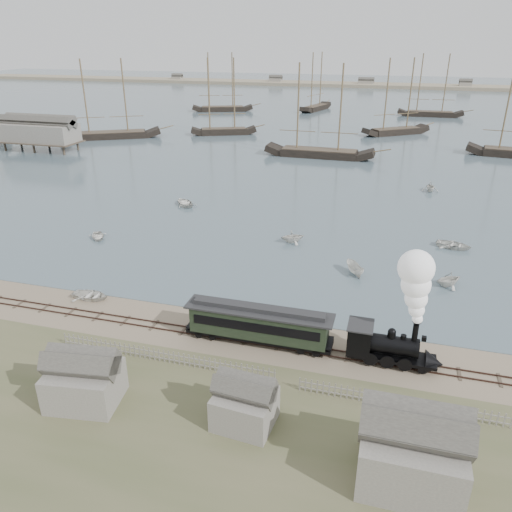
# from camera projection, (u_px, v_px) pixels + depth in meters

# --- Properties ---
(ground) EXTENTS (600.00, 600.00, 0.00)m
(ground) POSITION_uv_depth(u_px,v_px,m) (262.00, 330.00, 46.09)
(ground) COLOR gray
(ground) RESTS_ON ground
(harbor_water) EXTENTS (600.00, 336.00, 0.06)m
(harbor_water) POSITION_uv_depth(u_px,v_px,m) (375.00, 105.00, 195.70)
(harbor_water) COLOR #445762
(harbor_water) RESTS_ON ground
(rail_track) EXTENTS (120.00, 1.80, 0.16)m
(rail_track) POSITION_uv_depth(u_px,v_px,m) (256.00, 341.00, 44.32)
(rail_track) COLOR #3A261F
(rail_track) RESTS_ON ground
(picket_fence_west) EXTENTS (19.00, 0.10, 1.20)m
(picket_fence_west) POSITION_uv_depth(u_px,v_px,m) (165.00, 362.00, 41.56)
(picket_fence_west) COLOR slate
(picket_fence_west) RESTS_ON ground
(picket_fence_east) EXTENTS (15.00, 0.10, 1.20)m
(picket_fence_east) POSITION_uv_depth(u_px,v_px,m) (400.00, 409.00, 36.37)
(picket_fence_east) COLOR slate
(picket_fence_east) RESTS_ON ground
(shed_left) EXTENTS (5.00, 4.00, 4.10)m
(shed_left) POSITION_uv_depth(u_px,v_px,m) (87.00, 401.00, 37.15)
(shed_left) COLOR slate
(shed_left) RESTS_ON ground
(shed_mid) EXTENTS (4.00, 3.50, 3.60)m
(shed_mid) POSITION_uv_depth(u_px,v_px,m) (245.00, 423.00, 35.03)
(shed_mid) COLOR slate
(shed_mid) RESTS_ON ground
(shed_right) EXTENTS (6.00, 5.00, 5.10)m
(shed_right) POSITION_uv_depth(u_px,v_px,m) (407.00, 480.00, 30.53)
(shed_right) COLOR slate
(shed_right) RESTS_ON ground
(far_spit) EXTENTS (500.00, 20.00, 1.80)m
(far_spit) POSITION_uv_depth(u_px,v_px,m) (385.00, 87.00, 266.12)
(far_spit) COLOR tan
(far_spit) RESTS_ON ground
(locomotive) EXTENTS (7.82, 2.92, 9.75)m
(locomotive) POSITION_uv_depth(u_px,v_px,m) (407.00, 318.00, 39.42)
(locomotive) COLOR black
(locomotive) RESTS_ON ground
(passenger_coach) EXTENTS (13.00, 2.51, 3.16)m
(passenger_coach) POSITION_uv_depth(u_px,v_px,m) (259.00, 323.00, 43.47)
(passenger_coach) COLOR black
(passenger_coach) RESTS_ON ground
(beached_dinghy) EXTENTS (2.80, 3.91, 0.81)m
(beached_dinghy) POSITION_uv_depth(u_px,v_px,m) (90.00, 295.00, 51.45)
(beached_dinghy) COLOR silver
(beached_dinghy) RESTS_ON ground
(rowboat_0) EXTENTS (4.09, 3.88, 0.69)m
(rowboat_0) POSITION_uv_depth(u_px,v_px,m) (98.00, 236.00, 66.63)
(rowboat_0) COLOR silver
(rowboat_0) RESTS_ON harbor_water
(rowboat_1) EXTENTS (3.91, 4.07, 1.66)m
(rowboat_1) POSITION_uv_depth(u_px,v_px,m) (293.00, 236.00, 65.25)
(rowboat_1) COLOR silver
(rowboat_1) RESTS_ON harbor_water
(rowboat_2) EXTENTS (3.48, 2.83, 1.28)m
(rowboat_2) POSITION_uv_depth(u_px,v_px,m) (354.00, 269.00, 56.55)
(rowboat_2) COLOR silver
(rowboat_2) RESTS_ON harbor_water
(rowboat_3) EXTENTS (4.09, 4.96, 0.89)m
(rowboat_3) POSITION_uv_depth(u_px,v_px,m) (454.00, 245.00, 63.60)
(rowboat_3) COLOR silver
(rowboat_3) RESTS_ON harbor_water
(rowboat_4) EXTENTS (4.07, 4.16, 1.66)m
(rowboat_4) POSITION_uv_depth(u_px,v_px,m) (449.00, 279.00, 53.79)
(rowboat_4) COLOR silver
(rowboat_4) RESTS_ON harbor_water
(rowboat_6) EXTENTS (5.27, 5.29, 0.90)m
(rowboat_6) POSITION_uv_depth(u_px,v_px,m) (185.00, 202.00, 79.89)
(rowboat_6) COLOR silver
(rowboat_6) RESTS_ON harbor_water
(rowboat_7) EXTENTS (3.47, 3.07, 1.71)m
(rowboat_7) POSITION_uv_depth(u_px,v_px,m) (430.00, 187.00, 86.80)
(rowboat_7) COLOR silver
(rowboat_7) RESTS_ON harbor_water
(schooner_0) EXTENTS (25.37, 17.83, 20.00)m
(schooner_0) POSITION_uv_depth(u_px,v_px,m) (107.00, 99.00, 128.60)
(schooner_0) COLOR black
(schooner_0) RESTS_ON harbor_water
(schooner_1) EXTENTS (17.88, 10.79, 20.00)m
(schooner_1) POSITION_uv_depth(u_px,v_px,m) (223.00, 97.00, 133.46)
(schooner_1) COLOR black
(schooner_1) RESTS_ON harbor_water
(schooner_2) EXTENTS (24.37, 6.12, 20.00)m
(schooner_2) POSITION_uv_depth(u_px,v_px,m) (321.00, 111.00, 108.05)
(schooner_2) COLOR black
(schooner_2) RESTS_ON harbor_water
(schooner_3) EXTENTS (18.46, 15.44, 20.00)m
(schooner_3) POSITION_uv_depth(u_px,v_px,m) (400.00, 97.00, 133.59)
(schooner_3) COLOR black
(schooner_3) RESTS_ON harbor_water
(schooner_6) EXTENTS (22.00, 12.27, 20.00)m
(schooner_6) POSITION_uv_depth(u_px,v_px,m) (222.00, 82.00, 176.20)
(schooner_6) COLOR black
(schooner_6) RESTS_ON harbor_water
(schooner_7) EXTENTS (9.44, 19.88, 20.00)m
(schooner_7) POSITION_uv_depth(u_px,v_px,m) (317.00, 81.00, 178.36)
(schooner_7) COLOR black
(schooner_7) RESTS_ON harbor_water
(schooner_8) EXTENTS (21.36, 5.60, 20.00)m
(schooner_8) POSITION_uv_depth(u_px,v_px,m) (434.00, 85.00, 164.46)
(schooner_8) COLOR black
(schooner_8) RESTS_ON harbor_water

